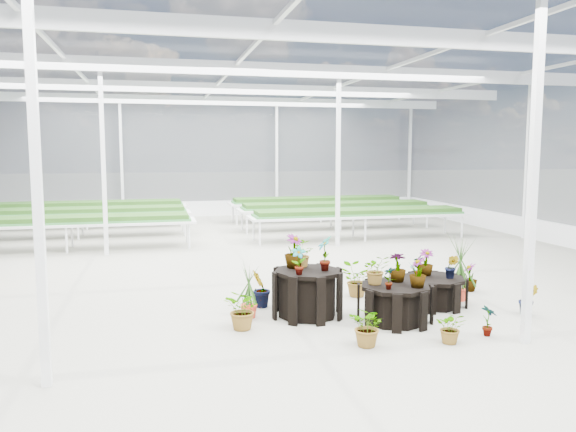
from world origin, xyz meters
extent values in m
plane|color=gray|center=(0.00, 0.00, 0.00)|extent=(24.00, 24.00, 0.00)
cylinder|color=black|center=(0.48, -2.13, 0.37)|extent=(1.19, 1.19, 0.74)
cylinder|color=black|center=(1.68, -2.73, 0.29)|extent=(1.44, 1.44, 0.57)
cylinder|color=black|center=(2.68, -2.03, 0.24)|extent=(1.32, 1.32, 0.48)
imported|color=#1E4012|center=(0.31, -1.93, 1.00)|extent=(0.42, 0.42, 0.53)
imported|color=#1E4012|center=(0.72, -2.23, 1.01)|extent=(0.22, 0.30, 0.54)
imported|color=#1E4012|center=(0.44, -1.87, 0.94)|extent=(0.44, 0.47, 0.41)
imported|color=#1E4012|center=(0.26, -2.43, 0.95)|extent=(0.26, 0.21, 0.43)
imported|color=#1E4012|center=(1.41, -2.61, 0.80)|extent=(0.43, 0.39, 0.45)
imported|color=#1E4012|center=(1.93, -2.95, 0.80)|extent=(0.27, 0.27, 0.45)
imported|color=#1E4012|center=(1.80, -2.54, 0.80)|extent=(0.32, 0.32, 0.46)
imported|color=#1E4012|center=(1.48, -2.95, 0.74)|extent=(0.19, 0.14, 0.34)
imported|color=#1E4012|center=(2.42, -1.97, 0.67)|extent=(0.22, 0.16, 0.38)
imported|color=#1E4012|center=(2.92, -2.18, 0.68)|extent=(0.28, 0.28, 0.40)
imported|color=#1E4012|center=(2.62, -1.86, 0.70)|extent=(0.30, 0.30, 0.44)
imported|color=#1E4012|center=(-0.59, -2.56, 0.30)|extent=(0.69, 0.71, 0.60)
imported|color=#1E4012|center=(-0.14, -1.50, 0.32)|extent=(0.41, 0.44, 0.64)
imported|color=#1E4012|center=(0.90, -3.64, 0.27)|extent=(0.64, 0.65, 0.55)
imported|color=#1E4012|center=(2.03, -3.78, 0.22)|extent=(0.52, 0.50, 0.44)
imported|color=#1E4012|center=(2.68, -3.63, 0.23)|extent=(0.21, 0.27, 0.45)
imported|color=#1E4012|center=(3.87, -2.87, 0.25)|extent=(0.36, 0.35, 0.51)
imported|color=#1E4012|center=(3.80, -1.28, 0.26)|extent=(0.36, 0.36, 0.52)
imported|color=#1E4012|center=(2.82, -1.00, 0.26)|extent=(0.31, 0.33, 0.53)
imported|color=#1E4012|center=(1.62, -1.18, 0.30)|extent=(0.68, 0.64, 0.60)
imported|color=#1E4012|center=(0.31, -1.00, 0.30)|extent=(0.39, 0.41, 0.59)
camera|label=1|loc=(-1.78, -10.36, 2.57)|focal=35.00mm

